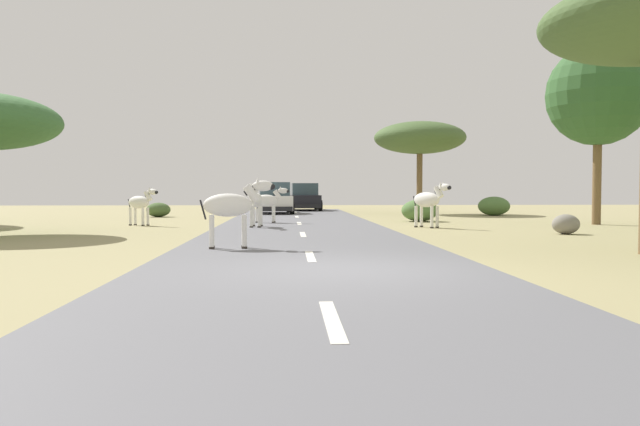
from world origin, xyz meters
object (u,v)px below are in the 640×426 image
at_px(car_0, 274,199).
at_px(zebra_3, 429,200).
at_px(zebra_0, 256,201).
at_px(zebra_1, 232,206).
at_px(tree_1, 420,138).
at_px(bush_1, 420,210).
at_px(bush_0, 494,206).
at_px(zebra_2, 141,203).
at_px(rock_0, 566,224).
at_px(car_1, 304,198).
at_px(tree_0, 598,95).
at_px(zebra_4, 268,201).
at_px(bush_2, 158,210).

bearing_deg(car_0, zebra_3, 110.24).
xyz_separation_m(zebra_0, zebra_1, (-0.13, -7.92, 0.02)).
bearing_deg(tree_1, bush_1, -102.00).
bearing_deg(zebra_3, zebra_0, -34.99).
relative_size(zebra_1, bush_0, 1.01).
height_order(zebra_2, rock_0, zebra_2).
bearing_deg(zebra_1, bush_1, 145.18).
distance_m(zebra_0, rock_0, 10.26).
bearing_deg(zebra_3, car_1, -113.35).
distance_m(car_0, bush_1, 10.66).
distance_m(tree_0, tree_1, 12.31).
distance_m(zebra_0, zebra_2, 4.90).
bearing_deg(zebra_1, bush_0, 140.70).
bearing_deg(tree_0, bush_0, 97.78).
relative_size(zebra_1, zebra_3, 1.02).
distance_m(zebra_4, car_1, 15.23).
bearing_deg(car_1, car_0, 67.35).
relative_size(zebra_4, tree_0, 0.22).
bearing_deg(bush_1, zebra_3, -98.08).
distance_m(car_1, bush_1, 14.35).
bearing_deg(bush_0, zebra_1, -123.63).
height_order(zebra_1, car_1, car_1).
bearing_deg(zebra_2, bush_0, 149.35).
bearing_deg(car_0, zebra_1, 84.62).
distance_m(zebra_2, car_0, 12.05).
distance_m(car_1, bush_0, 12.53).
bearing_deg(zebra_3, rock_0, 99.86).
distance_m(car_0, tree_0, 17.60).
relative_size(zebra_3, car_1, 0.37).
xyz_separation_m(zebra_1, car_0, (0.49, 20.93, -0.15)).
relative_size(zebra_4, car_0, 0.35).
height_order(car_0, car_1, same).
distance_m(tree_1, bush_2, 15.03).
bearing_deg(tree_1, zebra_2, -139.54).
relative_size(zebra_2, car_1, 0.33).
bearing_deg(car_0, bush_0, 163.52).
relative_size(zebra_0, bush_2, 1.38).
bearing_deg(zebra_2, car_1, -170.14).
xyz_separation_m(tree_1, rock_0, (1.02, -16.50, -4.01)).
relative_size(zebra_0, bush_1, 1.06).
relative_size(tree_0, bush_2, 5.87).
distance_m(zebra_1, tree_0, 17.03).
relative_size(car_0, tree_0, 0.63).
xyz_separation_m(zebra_2, rock_0, (14.17, -5.29, -0.57)).
bearing_deg(bush_0, car_1, 142.10).
xyz_separation_m(zebra_4, bush_0, (11.76, 7.42, -0.41)).
height_order(zebra_3, bush_0, zebra_3).
distance_m(zebra_3, tree_1, 13.74).
bearing_deg(car_1, bush_1, 105.84).
bearing_deg(bush_1, zebra_0, -146.38).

